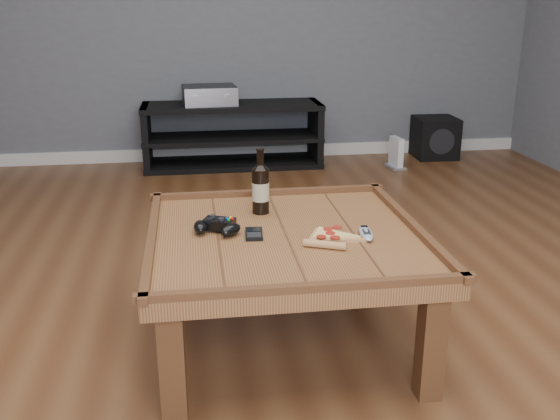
{
  "coord_description": "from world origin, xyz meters",
  "views": [
    {
      "loc": [
        -0.33,
        -2.13,
        1.27
      ],
      "look_at": [
        -0.01,
        0.07,
        0.52
      ],
      "focal_mm": 40.0,
      "sensor_mm": 36.0,
      "label": 1
    }
  ],
  "objects": [
    {
      "name": "game_console",
      "position": [
        1.27,
        2.5,
        0.11
      ],
      "size": [
        0.13,
        0.21,
        0.24
      ],
      "rotation": [
        0.0,
        0.0,
        0.12
      ],
      "color": "slate",
      "rests_on": "ground"
    },
    {
      "name": "remote_control",
      "position": [
        0.29,
        -0.06,
        0.46
      ],
      "size": [
        0.07,
        0.16,
        0.02
      ],
      "rotation": [
        0.0,
        0.0,
        -0.12
      ],
      "color": "#9EA3AB",
      "rests_on": "coffee_table"
    },
    {
      "name": "subwoofer",
      "position": [
        1.71,
        2.8,
        0.17
      ],
      "size": [
        0.35,
        0.35,
        0.34
      ],
      "rotation": [
        0.0,
        0.0,
        -0.04
      ],
      "color": "black",
      "rests_on": "ground"
    },
    {
      "name": "media_console",
      "position": [
        0.0,
        2.75,
        0.25
      ],
      "size": [
        1.4,
        0.45,
        0.5
      ],
      "color": "black",
      "rests_on": "ground"
    },
    {
      "name": "av_receiver",
      "position": [
        -0.17,
        2.74,
        0.57
      ],
      "size": [
        0.42,
        0.36,
        0.14
      ],
      "rotation": [
        0.0,
        0.0,
        0.07
      ],
      "color": "black",
      "rests_on": "media_console"
    },
    {
      "name": "pizza_slice",
      "position": [
        0.15,
        -0.08,
        0.46
      ],
      "size": [
        0.26,
        0.31,
        0.03
      ],
      "rotation": [
        0.0,
        0.0,
        -0.41
      ],
      "color": "#B2834D",
      "rests_on": "coffee_table"
    },
    {
      "name": "coffee_table",
      "position": [
        0.0,
        0.0,
        0.39
      ],
      "size": [
        1.03,
        1.03,
        0.48
      ],
      "color": "#5C2E1A",
      "rests_on": "ground"
    },
    {
      "name": "game_controller",
      "position": [
        -0.25,
        0.05,
        0.48
      ],
      "size": [
        0.19,
        0.17,
        0.05
      ],
      "rotation": [
        0.0,
        0.0,
        -0.4
      ],
      "color": "black",
      "rests_on": "coffee_table"
    },
    {
      "name": "ground",
      "position": [
        0.0,
        0.0,
        0.0
      ],
      "size": [
        6.0,
        6.0,
        0.0
      ],
      "primitive_type": "plane",
      "color": "#4E2B16",
      "rests_on": "ground"
    },
    {
      "name": "smartphone",
      "position": [
        -0.12,
        -0.0,
        0.46
      ],
      "size": [
        0.07,
        0.12,
        0.02
      ],
      "rotation": [
        0.0,
        0.0,
        -0.08
      ],
      "color": "black",
      "rests_on": "coffee_table"
    },
    {
      "name": "beer_bottle",
      "position": [
        -0.06,
        0.25,
        0.56
      ],
      "size": [
        0.07,
        0.07,
        0.27
      ],
      "color": "black",
      "rests_on": "coffee_table"
    },
    {
      "name": "baseboard",
      "position": [
        0.0,
        2.99,
        0.05
      ],
      "size": [
        5.0,
        0.02,
        0.1
      ],
      "primitive_type": "cube",
      "color": "silver",
      "rests_on": "ground"
    }
  ]
}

